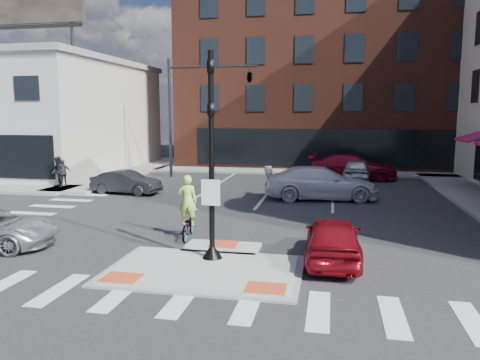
% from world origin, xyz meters
% --- Properties ---
extents(ground, '(120.00, 120.00, 0.00)m').
position_xyz_m(ground, '(0.00, 0.00, 0.00)').
color(ground, '#28282B').
rests_on(ground, ground).
extents(refuge_island, '(5.40, 4.65, 0.13)m').
position_xyz_m(refuge_island, '(0.00, -0.26, 0.05)').
color(refuge_island, gray).
rests_on(refuge_island, ground).
extents(sidewalk_nw, '(23.50, 20.50, 0.15)m').
position_xyz_m(sidewalk_nw, '(-16.76, 15.29, 0.08)').
color(sidewalk_nw, gray).
rests_on(sidewalk_nw, ground).
extents(sidewalk_n, '(26.00, 3.00, 0.15)m').
position_xyz_m(sidewalk_n, '(3.00, 22.00, 0.07)').
color(sidewalk_n, gray).
rests_on(sidewalk_n, ground).
extents(building_nw, '(20.40, 16.40, 14.40)m').
position_xyz_m(building_nw, '(-21.98, 19.98, 4.23)').
color(building_nw, beige).
rests_on(building_nw, ground).
extents(building_n, '(24.40, 18.40, 15.50)m').
position_xyz_m(building_n, '(3.00, 31.99, 7.80)').
color(building_n, '#59281B').
rests_on(building_n, ground).
extents(building_far_left, '(10.00, 12.00, 10.00)m').
position_xyz_m(building_far_left, '(-4.00, 52.00, 5.00)').
color(building_far_left, slate).
rests_on(building_far_left, ground).
extents(building_far_right, '(12.00, 12.00, 12.00)m').
position_xyz_m(building_far_right, '(9.00, 54.00, 6.00)').
color(building_far_right, brown).
rests_on(building_far_right, ground).
extents(signal_pole, '(0.60, 0.60, 5.98)m').
position_xyz_m(signal_pole, '(0.00, 0.40, 2.36)').
color(signal_pole, black).
rests_on(signal_pole, refuge_island).
extents(mast_arm_signal, '(6.10, 2.24, 8.00)m').
position_xyz_m(mast_arm_signal, '(-3.47, 18.00, 6.21)').
color(mast_arm_signal, black).
rests_on(mast_arm_signal, ground).
extents(red_sedan, '(1.67, 4.04, 1.37)m').
position_xyz_m(red_sedan, '(3.50, 1.13, 0.68)').
color(red_sedan, maroon).
rests_on(red_sedan, ground).
extents(white_pickup, '(6.03, 3.17, 1.67)m').
position_xyz_m(white_pickup, '(2.87, 11.36, 0.83)').
color(white_pickup, silver).
rests_on(white_pickup, ground).
extents(bg_car_dark, '(3.98, 1.82, 1.27)m').
position_xyz_m(bg_car_dark, '(-7.60, 11.00, 0.63)').
color(bg_car_dark, '#27282D').
rests_on(bg_car_dark, ground).
extents(bg_car_silver, '(1.99, 4.40, 1.47)m').
position_xyz_m(bg_car_silver, '(5.00, 18.74, 0.73)').
color(bg_car_silver, '#B9BBC0').
rests_on(bg_car_silver, ground).
extents(bg_car_red, '(5.84, 2.69, 1.65)m').
position_xyz_m(bg_car_red, '(4.79, 19.25, 0.83)').
color(bg_car_red, maroon).
rests_on(bg_car_red, ground).
extents(cyclist, '(0.80, 1.84, 2.25)m').
position_xyz_m(cyclist, '(-1.50, 2.80, 0.76)').
color(cyclist, '#3F3F44').
rests_on(cyclist, ground).
extents(pedestrian_a, '(1.08, 1.06, 1.76)m').
position_xyz_m(pedestrian_a, '(-12.00, 11.51, 1.03)').
color(pedestrian_a, black).
rests_on(pedestrian_a, sidewalk_nw).
extents(pedestrian_b, '(0.95, 0.80, 1.52)m').
position_xyz_m(pedestrian_b, '(-12.00, 12.00, 0.91)').
color(pedestrian_b, '#2E2A34').
rests_on(pedestrian_b, sidewalk_nw).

